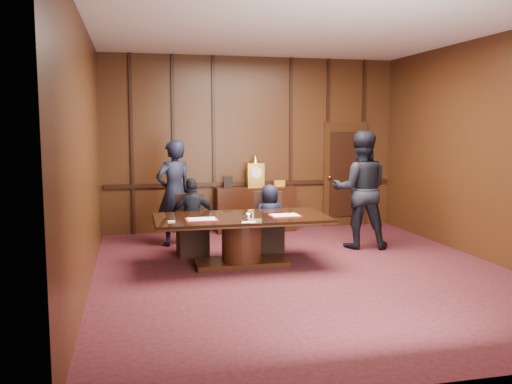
{
  "coord_description": "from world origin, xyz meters",
  "views": [
    {
      "loc": [
        -2.43,
        -7.28,
        2.1
      ],
      "look_at": [
        -0.46,
        1.2,
        1.05
      ],
      "focal_mm": 38.0,
      "sensor_mm": 36.0,
      "label": 1
    }
  ],
  "objects_px": {
    "conference_table": "(241,232)",
    "witness_right": "(361,190)",
    "signatory_right": "(270,218)",
    "sideboard": "(255,207)",
    "witness_left": "(174,193)",
    "signatory_left": "(193,217)"
  },
  "relations": [
    {
      "from": "conference_table",
      "to": "witness_left",
      "type": "xyz_separation_m",
      "value": [
        -0.88,
        1.68,
        0.43
      ]
    },
    {
      "from": "conference_table",
      "to": "signatory_right",
      "type": "distance_m",
      "value": 1.03
    },
    {
      "from": "conference_table",
      "to": "witness_right",
      "type": "distance_m",
      "value": 2.44
    },
    {
      "from": "conference_table",
      "to": "witness_right",
      "type": "xyz_separation_m",
      "value": [
        2.26,
        0.76,
        0.51
      ]
    },
    {
      "from": "witness_right",
      "to": "signatory_left",
      "type": "bearing_deg",
      "value": 14.79
    },
    {
      "from": "sideboard",
      "to": "witness_left",
      "type": "relative_size",
      "value": 0.85
    },
    {
      "from": "witness_right",
      "to": "signatory_right",
      "type": "bearing_deg",
      "value": 14.15
    },
    {
      "from": "witness_right",
      "to": "conference_table",
      "type": "bearing_deg",
      "value": 34.13
    },
    {
      "from": "conference_table",
      "to": "witness_left",
      "type": "relative_size",
      "value": 1.4
    },
    {
      "from": "sideboard",
      "to": "conference_table",
      "type": "xyz_separation_m",
      "value": [
        -0.82,
        -2.63,
        0.02
      ]
    },
    {
      "from": "conference_table",
      "to": "witness_left",
      "type": "distance_m",
      "value": 1.94
    },
    {
      "from": "conference_table",
      "to": "witness_left",
      "type": "bearing_deg",
      "value": 117.53
    },
    {
      "from": "witness_left",
      "to": "signatory_left",
      "type": "bearing_deg",
      "value": 80.51
    },
    {
      "from": "conference_table",
      "to": "witness_right",
      "type": "bearing_deg",
      "value": 18.55
    },
    {
      "from": "sideboard",
      "to": "signatory_right",
      "type": "bearing_deg",
      "value": -95.38
    },
    {
      "from": "signatory_left",
      "to": "witness_left",
      "type": "distance_m",
      "value": 0.96
    },
    {
      "from": "sideboard",
      "to": "signatory_left",
      "type": "distance_m",
      "value": 2.36
    },
    {
      "from": "conference_table",
      "to": "witness_right",
      "type": "relative_size",
      "value": 1.29
    },
    {
      "from": "sideboard",
      "to": "signatory_right",
      "type": "distance_m",
      "value": 1.84
    },
    {
      "from": "signatory_right",
      "to": "sideboard",
      "type": "bearing_deg",
      "value": -98.84
    },
    {
      "from": "sideboard",
      "to": "witness_right",
      "type": "height_order",
      "value": "witness_right"
    },
    {
      "from": "signatory_right",
      "to": "conference_table",
      "type": "bearing_deg",
      "value": 47.44
    }
  ]
}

